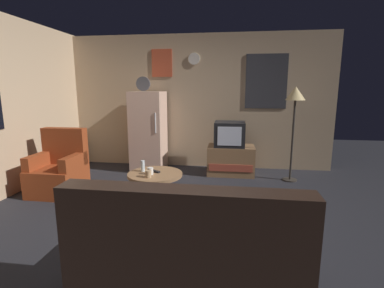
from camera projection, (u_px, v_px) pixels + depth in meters
ground_plane at (172, 217)px, 3.52m from camera, size 12.00×12.00×0.00m
wall_with_art at (197, 102)px, 5.65m from camera, size 5.20×0.12×2.58m
fridge at (149, 131)px, 5.46m from camera, size 0.60×0.62×1.77m
tv_stand at (231, 160)px, 5.25m from camera, size 0.84×0.53×0.53m
crt_tv at (230, 134)px, 5.16m from camera, size 0.54×0.51×0.44m
standing_lamp at (295, 101)px, 4.68m from camera, size 0.32×0.32×1.59m
coffee_table at (155, 190)px, 3.81m from camera, size 0.72×0.72×0.46m
wine_glass at (143, 166)px, 3.83m from camera, size 0.05×0.05×0.15m
mug_ceramic_white at (150, 171)px, 3.70m from camera, size 0.08×0.08×0.09m
mug_ceramic_tan at (148, 174)px, 3.58m from camera, size 0.08×0.08×0.09m
remote_control at (155, 171)px, 3.81m from camera, size 0.15×0.11×0.02m
armchair at (59, 171)px, 4.32m from camera, size 0.68×0.68×0.96m
couch at (189, 254)px, 2.19m from camera, size 1.70×0.80×0.92m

